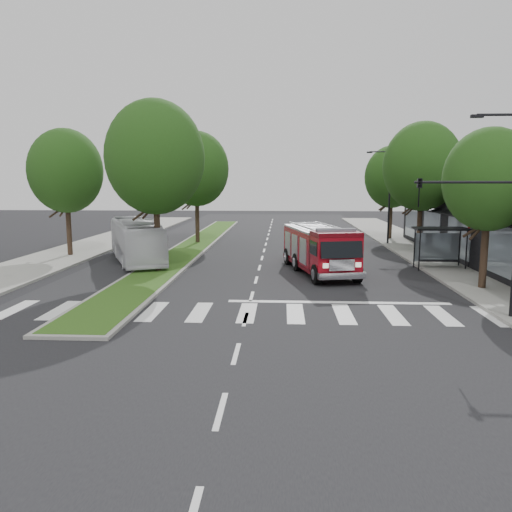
{
  "coord_description": "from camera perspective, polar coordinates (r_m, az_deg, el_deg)",
  "views": [
    {
      "loc": [
        1.44,
        -23.16,
        5.43
      ],
      "look_at": [
        0.15,
        1.03,
        1.8
      ],
      "focal_mm": 35.0,
      "sensor_mm": 36.0,
      "label": 1
    }
  ],
  "objects": [
    {
      "name": "ground",
      "position": [
        23.84,
        -0.5,
        -4.65
      ],
      "size": [
        140.0,
        140.0,
        0.0
      ],
      "primitive_type": "plane",
      "color": "black",
      "rests_on": "ground"
    },
    {
      "name": "sidewalk_right",
      "position": [
        35.37,
        21.24,
        -0.77
      ],
      "size": [
        5.0,
        80.0,
        0.15
      ],
      "primitive_type": "cube",
      "color": "gray",
      "rests_on": "ground"
    },
    {
      "name": "sidewalk_left",
      "position": [
        37.19,
        -22.37,
        -0.4
      ],
      "size": [
        5.0,
        80.0,
        0.15
      ],
      "primitive_type": "cube",
      "color": "gray",
      "rests_on": "ground"
    },
    {
      "name": "median",
      "position": [
        42.17,
        -7.13,
        1.17
      ],
      "size": [
        3.0,
        50.0,
        0.15
      ],
      "color": "gray",
      "rests_on": "ground"
    },
    {
      "name": "bus_shelter",
      "position": [
        32.97,
        20.27,
        2.09
      ],
      "size": [
        3.2,
        1.6,
        2.61
      ],
      "color": "black",
      "rests_on": "ground"
    },
    {
      "name": "tree_right_near",
      "position": [
        27.1,
        25.1,
        7.89
      ],
      "size": [
        4.4,
        4.4,
        8.05
      ],
      "color": "black",
      "rests_on": "ground"
    },
    {
      "name": "tree_right_mid",
      "position": [
        38.52,
        18.46,
        9.67
      ],
      "size": [
        5.6,
        5.6,
        9.72
      ],
      "color": "black",
      "rests_on": "ground"
    },
    {
      "name": "tree_right_far",
      "position": [
        48.23,
        15.27,
        8.71
      ],
      "size": [
        5.0,
        5.0,
        8.73
      ],
      "color": "black",
      "rests_on": "ground"
    },
    {
      "name": "tree_median_near",
      "position": [
        30.13,
        -11.46,
        10.99
      ],
      "size": [
        5.8,
        5.8,
        10.16
      ],
      "color": "black",
      "rests_on": "ground"
    },
    {
      "name": "tree_median_far",
      "position": [
        43.81,
        -6.83,
        9.85
      ],
      "size": [
        5.6,
        5.6,
        9.72
      ],
      "color": "black",
      "rests_on": "ground"
    },
    {
      "name": "tree_left_mid",
      "position": [
        38.41,
        -20.92,
        9.06
      ],
      "size": [
        5.2,
        5.2,
        9.16
      ],
      "color": "black",
      "rests_on": "ground"
    },
    {
      "name": "streetlight_right_near",
      "position": [
        21.31,
        25.73,
        5.63
      ],
      "size": [
        4.08,
        0.22,
        8.0
      ],
      "color": "black",
      "rests_on": "ground"
    },
    {
      "name": "streetlight_right_far",
      "position": [
        44.08,
        14.82,
        7.01
      ],
      "size": [
        2.11,
        0.2,
        8.0
      ],
      "color": "black",
      "rests_on": "ground"
    },
    {
      "name": "fire_engine",
      "position": [
        29.98,
        7.23,
        0.75
      ],
      "size": [
        4.34,
        8.82,
        2.94
      ],
      "rotation": [
        0.0,
        0.0,
        0.23
      ],
      "color": "#58040C",
      "rests_on": "ground"
    },
    {
      "name": "city_bus",
      "position": [
        34.87,
        -13.54,
        1.76
      ],
      "size": [
        6.44,
        10.64,
        2.93
      ],
      "primitive_type": "imported",
      "rotation": [
        0.0,
        0.0,
        0.41
      ],
      "color": "silver",
      "rests_on": "ground"
    }
  ]
}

